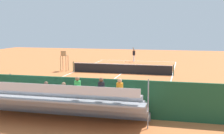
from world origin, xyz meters
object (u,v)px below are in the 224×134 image
tennis_net (121,69)px  tennis_racket (124,62)px  equipment_bag (87,108)px  umpire_chair (64,59)px  courtside_bench (122,103)px  tennis_ball_far (123,64)px  bleacher_stand (60,102)px  tennis_ball_near (122,64)px  tennis_player (134,54)px  line_judge (7,89)px

tennis_net → tennis_racket: (1.63, -9.48, -0.49)m
equipment_bag → umpire_chair: bearing=-62.8°
courtside_bench → tennis_ball_far: 20.53m
tennis_racket → tennis_ball_far: bearing=98.0°
bleacher_stand → tennis_ball_near: bearing=-86.4°
equipment_bag → tennis_racket: bearing=-83.9°
tennis_player → umpire_chair: bearing=59.3°
umpire_chair → tennis_player: (-5.78, -9.75, -0.30)m
tennis_racket → tennis_player: bearing=-157.7°
tennis_racket → tennis_ball_near: (-0.27, 2.36, 0.02)m
umpire_chair → tennis_racket: (-4.57, -9.25, -1.30)m
bleacher_stand → tennis_player: bleacher_stand is taller
tennis_racket → tennis_ball_near: bearing=96.6°
courtside_bench → equipment_bag: courtside_bench is taller
equipment_bag → tennis_racket: (2.44, -22.88, -0.16)m
tennis_ball_near → tennis_ball_far: bearing=109.3°
tennis_net → umpire_chair: bearing=-2.1°
umpire_chair → tennis_ball_far: bearing=-126.7°
umpire_chair → equipment_bag: umpire_chair is taller
tennis_player → tennis_racket: tennis_player is taller
tennis_net → tennis_player: tennis_player is taller
tennis_ball_near → line_judge: line_judge is taller
courtside_bench → equipment_bag: size_ratio=2.00×
tennis_racket → tennis_ball_far: size_ratio=8.84×
tennis_net → tennis_racket: 9.63m
bleacher_stand → courtside_bench: (-2.73, -2.11, -0.40)m
umpire_chair → tennis_ball_near: size_ratio=32.42×
tennis_racket → tennis_ball_far: 2.66m
bleacher_stand → line_judge: bleacher_stand is taller
bleacher_stand → tennis_ball_near: 22.57m
tennis_racket → tennis_ball_near: 2.38m
bleacher_stand → equipment_bag: 2.26m
tennis_net → bleacher_stand: (-0.07, 15.39, 0.46)m
courtside_bench → tennis_racket: (4.43, -22.75, -0.54)m
bleacher_stand → tennis_racket: size_ratio=15.53×
tennis_net → courtside_bench: (-2.80, 13.27, 0.06)m
line_judge → tennis_ball_far: bearing=-98.2°
tennis_player → line_judge: (3.75, 23.35, 0.00)m
courtside_bench → umpire_chair: bearing=-56.3°
courtside_bench → equipment_bag: bearing=3.7°
equipment_bag → tennis_player: bearing=-87.0°
umpire_chair → equipment_bag: bearing=117.2°
courtside_bench → line_judge: bearing=0.9°
umpire_chair → bleacher_stand: bearing=111.9°
bleacher_stand → tennis_ball_near: size_ratio=137.27×
tennis_racket → line_judge: line_judge is taller
tennis_racket → courtside_bench: bearing=101.0°
courtside_bench → line_judge: 6.98m
bleacher_stand → tennis_ball_far: size_ratio=137.27×
tennis_player → tennis_ball_near: bearing=71.8°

